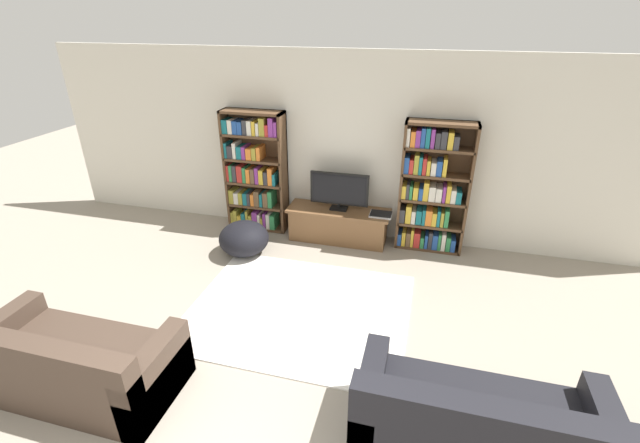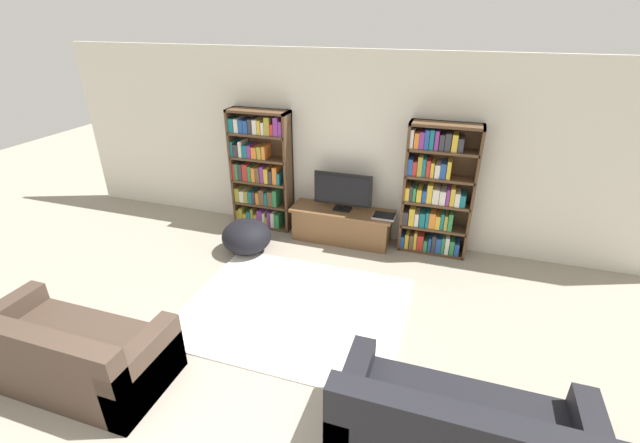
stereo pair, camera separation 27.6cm
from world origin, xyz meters
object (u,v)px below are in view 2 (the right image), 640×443
object	(u,v)px
television	(343,191)
couch_left_sectional	(70,354)
bookshelf_left	(260,171)
laptop	(384,216)
couch_right_sofa	(460,441)
beanbag_ottoman	(247,236)
bookshelf_right	(435,193)
tv_stand	(342,225)

from	to	relation	value
television	couch_left_sectional	world-z (taller)	television
bookshelf_left	laptop	world-z (taller)	bookshelf_left
couch_right_sofa	beanbag_ottoman	xyz separation A→B (m)	(-2.90, 2.38, -0.06)
couch_left_sectional	couch_right_sofa	size ratio (longest dim) A/B	0.97
couch_left_sectional	beanbag_ottoman	world-z (taller)	couch_left_sectional
couch_right_sofa	beanbag_ottoman	world-z (taller)	couch_right_sofa
bookshelf_right	laptop	size ratio (longest dim) A/B	5.87
couch_right_sofa	bookshelf_left	bearing A→B (deg)	133.37
bookshelf_right	tv_stand	bearing A→B (deg)	-174.72
bookshelf_left	beanbag_ottoman	bearing A→B (deg)	-80.11
tv_stand	laptop	bearing A→B (deg)	-3.41
bookshelf_left	tv_stand	xyz separation A→B (m)	(1.30, -0.11, -0.63)
bookshelf_left	couch_left_sectional	bearing A→B (deg)	-94.88
bookshelf_right	couch_right_sofa	size ratio (longest dim) A/B	1.00
couch_right_sofa	beanbag_ottoman	bearing A→B (deg)	140.54
tv_stand	laptop	size ratio (longest dim) A/B	4.80
tv_stand	beanbag_ottoman	xyz separation A→B (m)	(-1.16, -0.72, -0.01)
tv_stand	couch_left_sectional	bearing A→B (deg)	-115.86
bookshelf_right	beanbag_ottoman	distance (m)	2.62
bookshelf_left	bookshelf_right	size ratio (longest dim) A/B	1.00
laptop	television	bearing A→B (deg)	175.41
television	couch_left_sectional	xyz separation A→B (m)	(-1.59, -3.30, -0.50)
bookshelf_right	beanbag_ottoman	bearing A→B (deg)	-160.79
bookshelf_left	tv_stand	distance (m)	1.45
television	couch_left_sectional	bearing A→B (deg)	-115.77
television	laptop	xyz separation A→B (m)	(0.61, -0.05, -0.28)
bookshelf_left	couch_right_sofa	distance (m)	4.47
couch_left_sectional	bookshelf_right	bearing A→B (deg)	50.21
bookshelf_left	couch_left_sectional	size ratio (longest dim) A/B	1.03
bookshelf_left	beanbag_ottoman	world-z (taller)	bookshelf_left
tv_stand	beanbag_ottoman	distance (m)	1.36
couch_left_sectional	beanbag_ottoman	distance (m)	2.60
couch_right_sofa	laptop	bearing A→B (deg)	110.22
television	beanbag_ottoman	xyz separation A→B (m)	(-1.16, -0.73, -0.54)
couch_left_sectional	couch_right_sofa	xyz separation A→B (m)	(3.33, 0.18, 0.02)
tv_stand	beanbag_ottoman	world-z (taller)	tv_stand
laptop	couch_right_sofa	size ratio (longest dim) A/B	0.17
bookshelf_left	laptop	xyz separation A→B (m)	(1.91, -0.15, -0.38)
couch_right_sofa	television	bearing A→B (deg)	119.13
laptop	couch_right_sofa	world-z (taller)	couch_right_sofa
bookshelf_left	television	size ratio (longest dim) A/B	2.17
bookshelf_right	bookshelf_left	bearing A→B (deg)	-179.99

